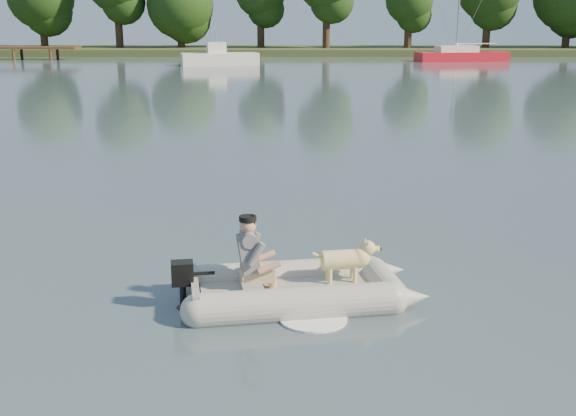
{
  "coord_description": "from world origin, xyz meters",
  "views": [
    {
      "loc": [
        0.54,
        -8.3,
        3.4
      ],
      "look_at": [
        0.48,
        1.7,
        0.75
      ],
      "focal_mm": 45.0,
      "sensor_mm": 36.0,
      "label": 1
    }
  ],
  "objects_px": {
    "sailboat": "(461,56)",
    "man": "(250,251)",
    "motorboat": "(219,50)",
    "dinghy": "(298,262)",
    "dog": "(341,263)"
  },
  "relations": [
    {
      "from": "man",
      "to": "motorboat",
      "type": "height_order",
      "value": "motorboat"
    },
    {
      "from": "dog",
      "to": "motorboat",
      "type": "height_order",
      "value": "motorboat"
    },
    {
      "from": "man",
      "to": "sailboat",
      "type": "relative_size",
      "value": 0.09
    },
    {
      "from": "dinghy",
      "to": "sailboat",
      "type": "relative_size",
      "value": 0.41
    },
    {
      "from": "dinghy",
      "to": "man",
      "type": "bearing_deg",
      "value": 175.76
    },
    {
      "from": "dinghy",
      "to": "man",
      "type": "distance_m",
      "value": 0.62
    },
    {
      "from": "man",
      "to": "dinghy",
      "type": "bearing_deg",
      "value": -4.24
    },
    {
      "from": "man",
      "to": "dog",
      "type": "bearing_deg",
      "value": 0.0
    },
    {
      "from": "man",
      "to": "sailboat",
      "type": "bearing_deg",
      "value": 64.74
    },
    {
      "from": "motorboat",
      "to": "sailboat",
      "type": "bearing_deg",
      "value": 2.06
    },
    {
      "from": "dog",
      "to": "dinghy",
      "type": "bearing_deg",
      "value": -175.43
    },
    {
      "from": "sailboat",
      "to": "man",
      "type": "bearing_deg",
      "value": -115.17
    },
    {
      "from": "man",
      "to": "sailboat",
      "type": "xyz_separation_m",
      "value": [
        13.86,
        49.96,
        -0.23
      ]
    },
    {
      "from": "man",
      "to": "motorboat",
      "type": "distance_m",
      "value": 45.06
    },
    {
      "from": "motorboat",
      "to": "dog",
      "type": "bearing_deg",
      "value": -95.96
    }
  ]
}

